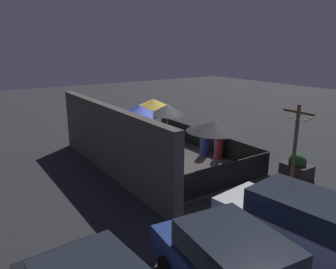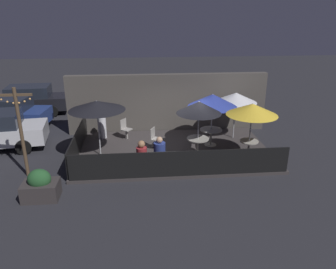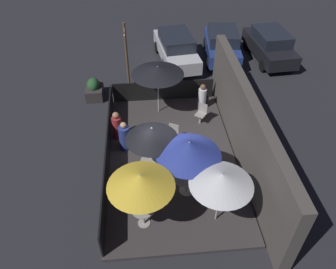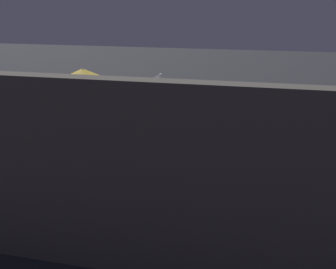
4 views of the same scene
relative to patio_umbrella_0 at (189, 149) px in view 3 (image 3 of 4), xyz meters
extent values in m
plane|color=#26262B|center=(-1.64, -0.35, -2.11)|extent=(60.00, 60.00, 0.00)
cube|color=#383333|center=(-1.64, -0.35, -2.05)|extent=(7.88, 4.81, 0.12)
cube|color=#4C4742|center=(-1.64, 2.28, -0.70)|extent=(9.48, 0.36, 2.81)
cube|color=black|center=(-1.64, -2.71, -1.51)|extent=(7.68, 0.05, 0.95)
cube|color=black|center=(-5.54, -0.35, -1.51)|extent=(0.05, 4.61, 0.95)
cylinder|color=#B2B2B7|center=(0.00, 0.00, -0.86)|extent=(0.05, 0.05, 2.25)
cone|color=#283893|center=(0.00, 0.00, 0.00)|extent=(2.05, 2.05, 0.52)
cylinder|color=#B2B2B7|center=(1.17, -1.49, -0.87)|extent=(0.05, 0.05, 2.23)
cone|color=gold|center=(1.17, -1.49, 0.02)|extent=(1.92, 1.92, 0.44)
cylinder|color=#B2B2B7|center=(-0.77, -1.09, -0.86)|extent=(0.05, 0.05, 2.25)
cone|color=black|center=(-0.77, -1.09, 0.03)|extent=(1.73, 1.73, 0.46)
cylinder|color=#B2B2B7|center=(1.21, 0.77, -0.94)|extent=(0.05, 0.05, 2.10)
cone|color=silver|center=(1.21, 0.77, -0.10)|extent=(1.85, 1.85, 0.42)
cylinder|color=#B2B2B7|center=(-4.63, -0.64, -0.86)|extent=(0.05, 0.05, 2.25)
cone|color=black|center=(-4.63, -0.64, 0.08)|extent=(2.18, 2.18, 0.36)
cylinder|color=#9E998E|center=(0.00, 0.00, -1.98)|extent=(0.52, 0.52, 0.02)
cylinder|color=#9E998E|center=(0.00, 0.00, -1.65)|extent=(0.08, 0.08, 0.68)
cylinder|color=#9E998E|center=(0.00, 0.00, -1.29)|extent=(0.94, 0.94, 0.04)
cylinder|color=#9E998E|center=(1.17, -1.49, -1.98)|extent=(0.39, 0.39, 0.02)
cylinder|color=#9E998E|center=(1.17, -1.49, -1.63)|extent=(0.08, 0.08, 0.71)
cylinder|color=#9E998E|center=(1.17, -1.49, -1.26)|extent=(0.71, 0.71, 0.04)
cylinder|color=#9E998E|center=(-0.77, -1.09, -1.98)|extent=(0.48, 0.48, 0.02)
cylinder|color=#9E998E|center=(-0.77, -1.09, -1.62)|extent=(0.08, 0.08, 0.73)
cylinder|color=#9E998E|center=(-0.77, -1.09, -1.24)|extent=(0.87, 0.87, 0.04)
cube|color=gray|center=(-3.62, 1.06, -1.77)|extent=(0.11, 0.11, 0.43)
cube|color=gray|center=(-3.62, 1.06, -1.54)|extent=(0.56, 0.56, 0.04)
cube|color=gray|center=(-3.77, 1.17, -1.30)|extent=(0.26, 0.34, 0.44)
cube|color=gray|center=(-2.34, -0.27, -1.77)|extent=(0.11, 0.11, 0.44)
cube|color=gray|center=(-2.34, -0.27, -1.53)|extent=(0.54, 0.54, 0.04)
cube|color=gray|center=(-2.50, -0.18, -1.29)|extent=(0.21, 0.37, 0.44)
cylinder|color=silver|center=(-4.72, 1.31, -1.50)|extent=(0.43, 0.43, 0.98)
sphere|color=brown|center=(-4.72, 1.31, -0.89)|extent=(0.24, 0.24, 0.24)
cylinder|color=navy|center=(-2.35, -2.09, -1.47)|extent=(0.59, 0.59, 1.03)
sphere|color=tan|center=(-2.35, -2.09, -0.84)|extent=(0.23, 0.23, 0.23)
cylinder|color=maroon|center=(-2.99, -2.39, -1.48)|extent=(0.50, 0.50, 1.00)
sphere|color=#9E704C|center=(-2.99, -2.39, -0.86)|extent=(0.26, 0.26, 0.26)
cube|color=#332D2D|center=(-6.18, -3.57, -1.82)|extent=(1.10, 0.77, 0.56)
ellipsoid|color=#235128|center=(-6.18, -3.57, -1.42)|extent=(0.71, 0.57, 0.64)
cylinder|color=brown|center=(-7.08, -1.96, -0.49)|extent=(0.12, 0.12, 3.23)
cube|color=brown|center=(-7.08, -1.96, 0.87)|extent=(1.10, 0.08, 0.08)
sphere|color=#F4B260|center=(-7.54, -1.96, 0.72)|extent=(0.07, 0.07, 0.07)
sphere|color=#F4B260|center=(-7.36, -1.96, 0.64)|extent=(0.07, 0.07, 0.07)
sphere|color=#F4B260|center=(-7.17, -1.96, 0.60)|extent=(0.07, 0.07, 0.07)
sphere|color=#F4B260|center=(-6.99, -1.96, 0.60)|extent=(0.07, 0.07, 0.07)
sphere|color=#F4B260|center=(-6.81, -1.96, 0.64)|extent=(0.07, 0.07, 0.07)
sphere|color=#F4B260|center=(-6.62, -1.96, 0.72)|extent=(0.07, 0.07, 0.07)
cube|color=silver|center=(-9.27, 0.64, -1.44)|extent=(4.58, 2.23, 0.70)
cube|color=#1E232D|center=(-9.27, 0.64, -0.79)|extent=(2.59, 1.85, 0.60)
cylinder|color=black|center=(-8.02, 1.61, -1.79)|extent=(0.66, 0.26, 0.64)
cylinder|color=black|center=(-7.82, 0.01, -1.79)|extent=(0.66, 0.26, 0.64)
cylinder|color=black|center=(-10.72, 1.28, -1.79)|extent=(0.66, 0.26, 0.64)
cylinder|color=black|center=(-10.53, -0.32, -1.79)|extent=(0.66, 0.26, 0.64)
cube|color=navy|center=(-9.54, 3.24, -1.44)|extent=(4.12, 2.12, 0.70)
cube|color=#1E232D|center=(-9.54, 3.24, -0.79)|extent=(2.33, 1.79, 0.60)
cylinder|color=black|center=(-8.23, 3.92, -1.79)|extent=(0.66, 0.25, 0.64)
cylinder|color=black|center=(-8.40, 2.31, -1.79)|extent=(0.66, 0.25, 0.64)
cylinder|color=black|center=(-10.67, 4.18, -1.79)|extent=(0.66, 0.25, 0.64)
cylinder|color=black|center=(-10.84, 2.57, -1.79)|extent=(0.66, 0.25, 0.64)
cube|color=black|center=(-9.20, 5.84, -1.44)|extent=(4.27, 2.00, 0.70)
cube|color=#1E232D|center=(-9.20, 5.84, -0.79)|extent=(2.39, 1.73, 0.60)
cylinder|color=black|center=(-7.97, 6.74, -1.79)|extent=(0.65, 0.23, 0.64)
cylinder|color=black|center=(-7.85, 5.13, -1.79)|extent=(0.65, 0.23, 0.64)
cylinder|color=black|center=(-10.54, 6.55, -1.79)|extent=(0.65, 0.23, 0.64)
cylinder|color=black|center=(-10.42, 4.94, -1.79)|extent=(0.65, 0.23, 0.64)
camera|label=1|loc=(-13.30, 7.32, 2.96)|focal=35.00mm
camera|label=2|loc=(-3.03, -12.88, 3.46)|focal=35.00mm
camera|label=3|loc=(7.13, -1.28, 6.83)|focal=35.00mm
camera|label=4|loc=(-3.46, 8.00, 1.68)|focal=50.00mm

